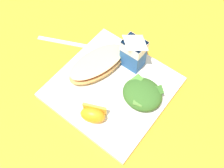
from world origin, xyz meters
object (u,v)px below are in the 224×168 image
orange_wedge_front (93,114)px  metal_fork (74,44)px  white_plate (112,87)px  milk_carton (134,50)px  green_salad_pile (142,94)px  cheesy_pizza_bread (97,64)px

orange_wedge_front → metal_fork: 0.25m
orange_wedge_front → metal_fork: size_ratio=0.39×
white_plate → milk_carton: size_ratio=2.55×
green_salad_pile → milk_carton: bearing=138.1°
milk_carton → green_salad_pile: bearing=-41.9°
green_salad_pile → milk_carton: 0.11m
metal_fork → cheesy_pizza_bread: bearing=-14.1°
green_salad_pile → milk_carton: size_ratio=0.91×
green_salad_pile → metal_fork: (-0.26, 0.03, -0.03)m
cheesy_pizza_bread → metal_fork: cheesy_pizza_bread is taller
green_salad_pile → metal_fork: green_salad_pile is taller
cheesy_pizza_bread → white_plate: bearing=-17.2°
milk_carton → metal_fork: (-0.18, -0.04, -0.07)m
green_salad_pile → metal_fork: size_ratio=0.56×
milk_carton → cheesy_pizza_bread: bearing=-133.4°
cheesy_pizza_bread → green_salad_pile: bearing=-0.4°
metal_fork → milk_carton: bearing=12.4°
white_plate → green_salad_pile: (0.08, 0.02, 0.03)m
white_plate → orange_wedge_front: 0.10m
cheesy_pizza_bread → green_salad_pile: (0.14, -0.00, 0.00)m
cheesy_pizza_bread → orange_wedge_front: (0.08, -0.12, 0.00)m
green_salad_pile → orange_wedge_front: (-0.06, -0.12, -0.00)m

